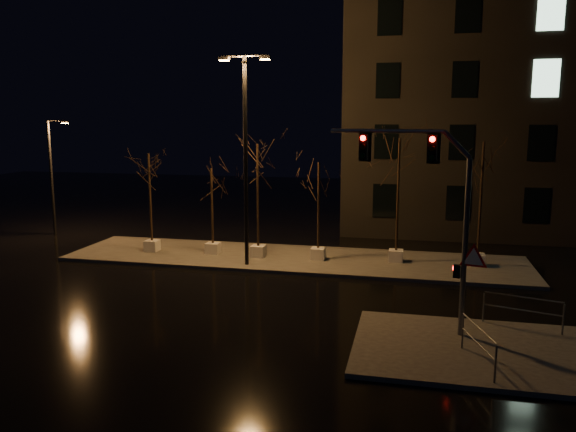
# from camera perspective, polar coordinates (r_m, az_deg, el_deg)

# --- Properties ---
(ground) EXTENTS (90.00, 90.00, 0.00)m
(ground) POSITION_cam_1_polar(r_m,az_deg,el_deg) (21.57, -2.95, -8.34)
(ground) COLOR black
(ground) RESTS_ON ground
(median) EXTENTS (22.00, 5.00, 0.15)m
(median) POSITION_cam_1_polar(r_m,az_deg,el_deg) (27.15, 0.47, -4.37)
(median) COLOR #413F3A
(median) RESTS_ON ground
(sidewalk_corner) EXTENTS (7.00, 5.00, 0.15)m
(sidewalk_corner) POSITION_cam_1_polar(r_m,az_deg,el_deg) (17.63, 18.47, -12.81)
(sidewalk_corner) COLOR #413F3A
(sidewalk_corner) RESTS_ON ground
(building) EXTENTS (25.00, 12.00, 15.00)m
(building) POSITION_cam_1_polar(r_m,az_deg,el_deg) (38.67, 25.71, 9.98)
(building) COLOR black
(building) RESTS_ON ground
(tree_0) EXTENTS (1.80, 1.80, 5.05)m
(tree_0) POSITION_cam_1_polar(r_m,az_deg,el_deg) (28.64, -13.92, 4.02)
(tree_0) COLOR silver
(tree_0) RESTS_ON median
(tree_1) EXTENTS (1.80, 1.80, 4.35)m
(tree_1) POSITION_cam_1_polar(r_m,az_deg,el_deg) (27.53, -7.77, 2.89)
(tree_1) COLOR silver
(tree_1) RESTS_ON median
(tree_2) EXTENTS (1.80, 1.80, 5.58)m
(tree_2) POSITION_cam_1_polar(r_m,az_deg,el_deg) (26.59, -3.12, 4.74)
(tree_2) COLOR silver
(tree_2) RESTS_ON median
(tree_3) EXTENTS (1.80, 1.80, 4.73)m
(tree_3) POSITION_cam_1_polar(r_m,az_deg,el_deg) (26.18, 3.14, 3.26)
(tree_3) COLOR silver
(tree_3) RESTS_ON median
(tree_4) EXTENTS (1.80, 1.80, 5.89)m
(tree_4) POSITION_cam_1_polar(r_m,az_deg,el_deg) (26.10, 11.19, 5.00)
(tree_4) COLOR silver
(tree_4) RESTS_ON median
(tree_5) EXTENTS (1.80, 1.80, 5.75)m
(tree_5) POSITION_cam_1_polar(r_m,az_deg,el_deg) (26.28, 19.14, 4.45)
(tree_5) COLOR silver
(tree_5) RESTS_ON median
(traffic_signal_mast) EXTENTS (4.98, 1.38, 6.26)m
(traffic_signal_mast) POSITION_cam_1_polar(r_m,az_deg,el_deg) (17.63, 14.51, 1.52)
(traffic_signal_mast) COLOR #585B60
(traffic_signal_mast) RESTS_ON sidewalk_corner
(streetlight_main) EXTENTS (2.32, 0.30, 9.32)m
(streetlight_main) POSITION_cam_1_polar(r_m,az_deg,el_deg) (25.11, -4.35, 7.05)
(streetlight_main) COLOR black
(streetlight_main) RESTS_ON median
(streetlight_far) EXTENTS (1.31, 0.37, 6.70)m
(streetlight_far) POSITION_cam_1_polar(r_m,az_deg,el_deg) (35.52, -22.79, 4.12)
(streetlight_far) COLOR black
(streetlight_far) RESTS_ON ground
(guard_rail_a) EXTENTS (2.31, 0.72, 1.04)m
(guard_rail_a) POSITION_cam_1_polar(r_m,az_deg,el_deg) (19.47, 22.73, -8.56)
(guard_rail_a) COLOR #585B60
(guard_rail_a) RESTS_ON sidewalk_corner
(guard_rail_b) EXTENTS (0.68, 2.15, 1.06)m
(guard_rail_b) POSITION_cam_1_polar(r_m,az_deg,el_deg) (16.28, 18.76, -11.86)
(guard_rail_b) COLOR #585B60
(guard_rail_b) RESTS_ON sidewalk_corner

